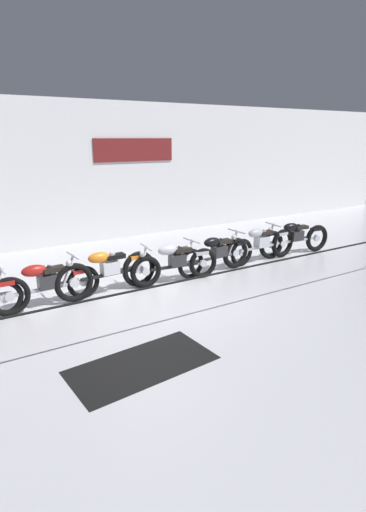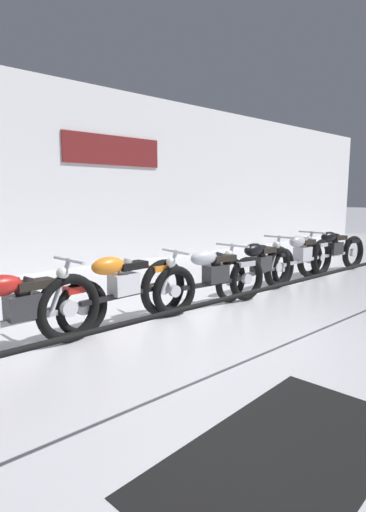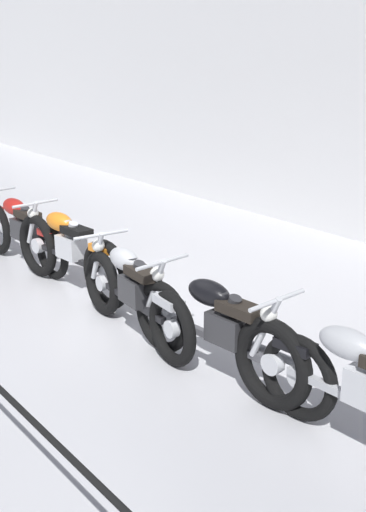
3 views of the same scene
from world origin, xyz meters
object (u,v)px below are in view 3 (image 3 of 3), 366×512
Objects in this scene: motorcycle_silver_4 at (134,293)px; motorcycle_black_5 at (223,331)px; motorcycle_silver_6 at (365,395)px; motorcycle_orange_3 at (69,251)px; motorcycle_red_2 at (22,231)px.

motorcycle_black_5 is at bearing 4.20° from motorcycle_silver_4.
motorcycle_silver_4 and motorcycle_black_5 have the same top height.
motorcycle_black_5 is at bearing -177.31° from motorcycle_silver_6.
motorcycle_silver_6 is (4.16, 0.03, -0.01)m from motorcycle_orange_3.
motorcycle_silver_4 is (1.53, -0.13, -0.03)m from motorcycle_orange_3.
motorcycle_orange_3 is at bearing 175.24° from motorcycle_silver_4.
motorcycle_red_2 is 1.26m from motorcycle_orange_3.
motorcycle_silver_6 is at bearing 3.39° from motorcycle_silver_4.
motorcycle_silver_4 is at bearing -4.76° from motorcycle_orange_3.
motorcycle_black_5 reaches higher than motorcycle_red_2.
motorcycle_silver_6 is (5.42, 0.03, 0.01)m from motorcycle_red_2.
motorcycle_silver_6 reaches higher than motorcycle_black_5.
motorcycle_silver_4 is 2.63m from motorcycle_silver_6.
motorcycle_black_5 is (4.02, -0.03, 0.01)m from motorcycle_red_2.
motorcycle_red_2 is 4.02m from motorcycle_black_5.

